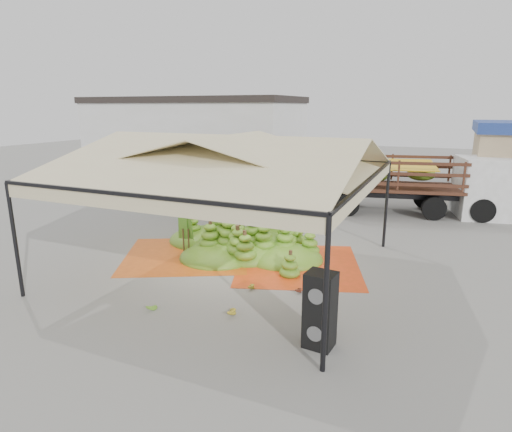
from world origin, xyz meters
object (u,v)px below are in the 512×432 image
at_px(truck_right, 424,179).
at_px(speaker_stack, 320,310).
at_px(truck_left, 246,183).
at_px(banana_heap, 244,232).
at_px(vendor, 263,215).

bearing_deg(truck_right, speaker_stack, -107.79).
distance_m(speaker_stack, truck_right, 12.99).
distance_m(truck_left, truck_right, 8.10).
xyz_separation_m(banana_heap, truck_right, (5.22, 8.07, 0.96)).
distance_m(banana_heap, vendor, 1.93).
bearing_deg(truck_right, vendor, -143.47).
relative_size(banana_heap, truck_right, 0.77).
relative_size(vendor, truck_left, 0.24).
bearing_deg(banana_heap, speaker_stack, -50.26).
bearing_deg(vendor, speaker_stack, 132.75).
height_order(banana_heap, truck_right, truck_right).
bearing_deg(vendor, truck_right, -119.66).
distance_m(banana_heap, truck_left, 5.79).
height_order(banana_heap, truck_left, truck_left).
height_order(banana_heap, vendor, vendor).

